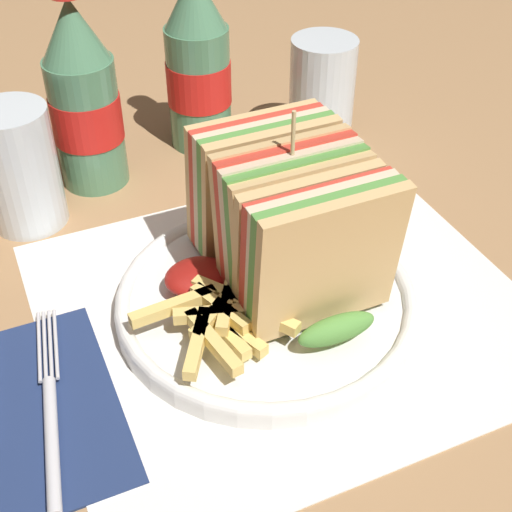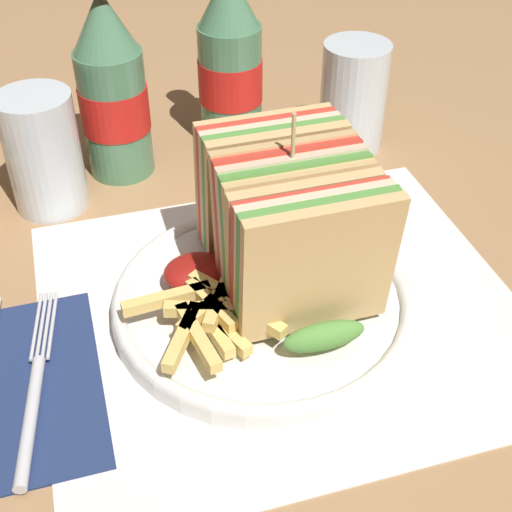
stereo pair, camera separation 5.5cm
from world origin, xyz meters
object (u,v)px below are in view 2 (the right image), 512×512
(plate_main, at_px, (263,301))
(fork, at_px, (33,398))
(club_sandwich, at_px, (290,223))
(glass_far, at_px, (43,153))
(glass_near, at_px, (353,104))
(coke_bottle_far, at_px, (230,63))
(coke_bottle_near, at_px, (112,90))

(plate_main, bearing_deg, fork, -165.22)
(club_sandwich, relative_size, glass_far, 1.53)
(club_sandwich, xyz_separation_m, glass_near, (0.14, 0.21, -0.02))
(coke_bottle_far, xyz_separation_m, glass_near, (0.12, -0.05, -0.04))
(coke_bottle_near, height_order, coke_bottle_far, same)
(club_sandwich, distance_m, glass_far, 0.25)
(coke_bottle_near, relative_size, coke_bottle_far, 1.00)
(fork, bearing_deg, club_sandwich, 25.39)
(club_sandwich, distance_m, fork, 0.22)
(plate_main, xyz_separation_m, glass_near, (0.16, 0.22, 0.04))
(club_sandwich, relative_size, coke_bottle_near, 0.85)
(coke_bottle_near, xyz_separation_m, coke_bottle_far, (0.12, 0.03, 0.00))
(club_sandwich, relative_size, fork, 0.97)
(glass_near, bearing_deg, glass_far, -175.81)
(coke_bottle_far, height_order, glass_far, coke_bottle_far)
(coke_bottle_near, distance_m, coke_bottle_far, 0.13)
(coke_bottle_near, distance_m, glass_near, 0.24)
(fork, height_order, coke_bottle_near, coke_bottle_near)
(fork, distance_m, glass_near, 0.44)
(glass_far, bearing_deg, glass_near, 4.19)
(fork, xyz_separation_m, coke_bottle_near, (0.10, 0.29, 0.08))
(coke_bottle_near, bearing_deg, club_sandwich, -66.29)
(fork, relative_size, glass_far, 1.58)
(plate_main, distance_m, club_sandwich, 0.07)
(coke_bottle_far, relative_size, glass_far, 1.80)
(club_sandwich, bearing_deg, glass_near, 56.37)
(fork, distance_m, glass_far, 0.25)
(glass_far, bearing_deg, plate_main, -53.04)
(plate_main, bearing_deg, glass_near, 53.53)
(coke_bottle_far, bearing_deg, club_sandwich, -94.83)
(coke_bottle_near, relative_size, glass_near, 1.80)
(plate_main, xyz_separation_m, coke_bottle_far, (0.05, 0.27, 0.08))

